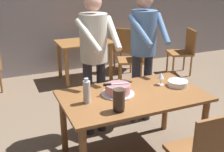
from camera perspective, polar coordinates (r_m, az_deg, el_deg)
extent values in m
cube|color=#ADA8B2|center=(5.72, -11.12, 14.17)|extent=(10.00, 0.12, 2.70)
cube|color=brown|center=(2.87, 4.33, -4.04)|extent=(1.47, 0.86, 0.03)
cylinder|color=brown|center=(3.13, 18.22, -10.60)|extent=(0.07, 0.07, 0.72)
cylinder|color=brown|center=(3.13, -9.88, -9.79)|extent=(0.07, 0.07, 0.72)
cylinder|color=brown|center=(3.62, 10.93, -5.60)|extent=(0.07, 0.07, 0.72)
cylinder|color=silver|center=(2.85, 1.20, -3.67)|extent=(0.34, 0.34, 0.01)
cylinder|color=#D18C93|center=(2.83, 1.20, -2.72)|extent=(0.26, 0.26, 0.09)
cylinder|color=#926267|center=(2.82, 1.21, -1.80)|extent=(0.25, 0.25, 0.01)
cube|color=silver|center=(2.82, 1.61, -1.59)|extent=(0.20, 0.06, 0.00)
cube|color=black|center=(2.79, -0.99, -1.78)|extent=(0.08, 0.04, 0.02)
cylinder|color=white|center=(3.15, 13.31, -1.89)|extent=(0.22, 0.22, 0.01)
cylinder|color=white|center=(3.15, 13.32, -1.72)|extent=(0.22, 0.22, 0.01)
cylinder|color=white|center=(3.14, 13.34, -1.55)|extent=(0.22, 0.22, 0.01)
cylinder|color=white|center=(3.14, 13.35, -1.38)|extent=(0.22, 0.22, 0.01)
cylinder|color=white|center=(3.14, 13.37, -1.21)|extent=(0.22, 0.22, 0.01)
cylinder|color=white|center=(3.13, 13.38, -1.04)|extent=(0.22, 0.22, 0.01)
cylinder|color=silver|center=(3.15, 9.89, -1.73)|extent=(0.07, 0.07, 0.00)
cylinder|color=silver|center=(3.13, 9.93, -1.11)|extent=(0.01, 0.01, 0.07)
cone|color=silver|center=(3.11, 10.00, 0.10)|extent=(0.08, 0.08, 0.07)
cylinder|color=silver|center=(2.64, -5.20, -3.32)|extent=(0.07, 0.07, 0.22)
cylinder|color=silver|center=(2.59, -5.28, -0.79)|extent=(0.04, 0.04, 0.03)
cylinder|color=black|center=(2.52, 1.41, -6.84)|extent=(0.10, 0.10, 0.03)
cylinder|color=#3F2D23|center=(2.47, 1.43, -4.67)|extent=(0.11, 0.11, 0.18)
cylinder|color=#2D2D38|center=(3.49, -2.23, -4.13)|extent=(0.11, 0.11, 0.95)
cylinder|color=#2D2D38|center=(3.41, -4.88, -4.76)|extent=(0.11, 0.11, 0.95)
cylinder|color=beige|center=(3.21, -3.83, 7.82)|extent=(0.32, 0.32, 0.55)
sphere|color=tan|center=(3.15, -4.00, 14.85)|extent=(0.20, 0.20, 0.20)
cylinder|color=beige|center=(3.12, 0.29, 8.83)|extent=(0.10, 0.42, 0.34)
cylinder|color=beige|center=(2.97, -4.90, 8.19)|extent=(0.21, 0.41, 0.34)
cylinder|color=#2D2D38|center=(3.78, 7.23, -2.33)|extent=(0.11, 0.11, 0.95)
cylinder|color=#2D2D38|center=(3.69, 4.83, -2.77)|extent=(0.11, 0.11, 0.95)
cylinder|color=#4C6B93|center=(3.52, 6.50, 8.80)|extent=(0.32, 0.32, 0.55)
sphere|color=tan|center=(3.46, 6.76, 15.23)|extent=(0.20, 0.20, 0.20)
cylinder|color=#4C6B93|center=(3.43, 10.37, 9.56)|extent=(0.15, 0.42, 0.34)
cylinder|color=#4C6B93|center=(3.27, 5.77, 9.27)|extent=(0.16, 0.42, 0.34)
cube|color=brown|center=(2.37, 20.73, -12.63)|extent=(0.44, 0.05, 0.45)
cube|color=#9E6633|center=(5.23, -5.71, 6.95)|extent=(1.00, 0.70, 0.03)
cylinder|color=#9E6633|center=(4.96, -9.26, 1.62)|extent=(0.07, 0.07, 0.71)
cylinder|color=#9E6633|center=(5.22, -0.19, 2.82)|extent=(0.07, 0.07, 0.71)
cylinder|color=#9E6633|center=(5.47, -10.71, 3.29)|extent=(0.07, 0.07, 0.71)
cylinder|color=#9E6633|center=(5.71, -2.37, 4.32)|extent=(0.07, 0.07, 0.71)
cube|color=#9E6633|center=(5.73, 13.71, 4.61)|extent=(0.54, 0.54, 0.04)
cylinder|color=#9E6633|center=(5.57, 12.41, 1.84)|extent=(0.04, 0.04, 0.41)
cylinder|color=#9E6633|center=(5.90, 11.27, 2.95)|extent=(0.04, 0.04, 0.41)
cylinder|color=#9E6633|center=(5.70, 15.87, 1.96)|extent=(0.04, 0.04, 0.41)
cylinder|color=#9E6633|center=(6.02, 14.56, 3.04)|extent=(0.04, 0.04, 0.41)
cube|color=#9E6633|center=(5.75, 15.84, 6.99)|extent=(0.15, 0.43, 0.45)
cube|color=#9E6633|center=(5.09, 3.72, 3.21)|extent=(0.56, 0.56, 0.04)
cylinder|color=#9E6633|center=(4.97, 1.84, 0.09)|extent=(0.04, 0.04, 0.41)
cylinder|color=#9E6633|center=(5.31, 1.47, 1.43)|extent=(0.04, 0.04, 0.41)
cylinder|color=#9E6633|center=(5.02, 5.98, 0.18)|extent=(0.04, 0.04, 0.41)
cylinder|color=#9E6633|center=(5.36, 5.35, 1.50)|extent=(0.04, 0.04, 0.41)
cube|color=#9E6633|center=(5.06, 6.10, 5.90)|extent=(0.18, 0.42, 0.45)
cube|color=#9E6633|center=(5.85, 2.87, 5.48)|extent=(0.62, 0.62, 0.04)
cylinder|color=#9E6633|center=(6.14, 1.86, 4.02)|extent=(0.04, 0.04, 0.41)
cylinder|color=#9E6633|center=(6.02, 5.08, 3.61)|extent=(0.04, 0.04, 0.41)
cylinder|color=#9E6633|center=(5.82, 0.51, 3.11)|extent=(0.04, 0.04, 0.41)
cylinder|color=#9E6633|center=(5.69, 3.88, 2.67)|extent=(0.04, 0.04, 0.41)
cube|color=#9E6633|center=(5.61, 2.15, 7.42)|extent=(0.32, 0.34, 0.45)
cylinder|color=#9E6633|center=(5.07, -21.84, -1.02)|extent=(0.04, 0.04, 0.41)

